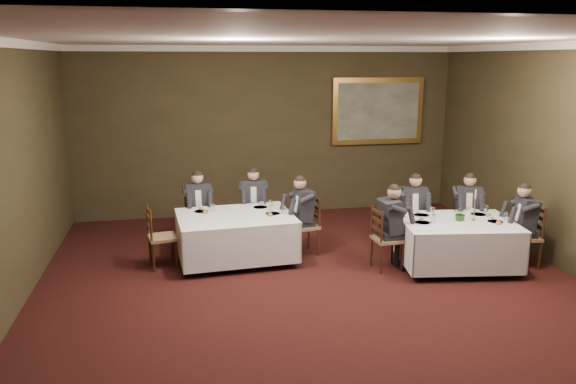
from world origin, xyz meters
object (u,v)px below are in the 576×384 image
object	(u,v)px
diner_main_backleft	(412,221)
diner_sec_backright	(254,213)
diner_sec_endright	(304,225)
painting	(378,111)
table_second	(236,234)
diner_main_backright	(466,220)
diner_main_endleft	(387,237)
diner_sec_backleft	(198,217)
chair_sec_endleft	(162,250)
chair_main_backright	(465,232)
centerpiece	(461,212)
chair_main_backleft	(411,233)
chair_sec_endright	(305,237)
candlestick	(474,209)
chair_main_endright	(524,249)
chair_sec_backright	(254,225)
chair_main_endleft	(386,251)
chair_sec_backleft	(199,229)
table_main	(456,240)
diner_main_endright	(525,235)

from	to	relation	value
diner_main_backleft	diner_sec_backright	size ratio (longest dim) A/B	1.00
diner_sec_endright	painting	bearing A→B (deg)	-52.26
table_second	diner_main_backright	world-z (taller)	diner_main_backright
diner_main_endleft	diner_sec_backright	size ratio (longest dim) A/B	1.00
diner_sec_backleft	chair_sec_endleft	distance (m)	1.19
chair_main_backright	centerpiece	world-z (taller)	centerpiece
diner_main_endleft	centerpiece	size ratio (longest dim) A/B	5.12
chair_main_backleft	chair_sec_endleft	bearing A→B (deg)	8.06
table_second	chair_sec_endright	bearing A→B (deg)	4.02
chair_main_backright	candlestick	size ratio (longest dim) A/B	1.96
chair_main_backleft	chair_main_endright	bearing A→B (deg)	149.54
diner_main_backright	diner_sec_backleft	bearing A→B (deg)	2.56
table_second	diner_main_endleft	bearing A→B (deg)	-20.35
chair_sec_endleft	diner_main_endleft	bearing A→B (deg)	67.57
chair_sec_backright	diner_sec_backright	size ratio (longest dim) A/B	0.74
diner_main_backleft	chair_sec_endleft	bearing A→B (deg)	7.90
chair_main_endleft	candlestick	bearing A→B (deg)	79.81
centerpiece	candlestick	distance (m)	0.22
chair_main_backright	centerpiece	distance (m)	1.16
chair_main_endright	chair_sec_backleft	size ratio (longest dim) A/B	1.00
chair_sec_backleft	centerpiece	world-z (taller)	centerpiece
table_second	centerpiece	xyz separation A→B (m)	(3.44, -1.00, 0.45)
centerpiece	chair_sec_endright	bearing A→B (deg)	154.41
diner_sec_backright	chair_sec_endright	bearing A→B (deg)	136.45
chair_sec_backright	diner_sec_backleft	bearing A→B (deg)	11.37
diner_sec_backright	painting	bearing A→B (deg)	-142.50
chair_main_endleft	diner_sec_backright	bearing A→B (deg)	-138.03
diner_sec_backright	diner_sec_endright	xyz separation A→B (m)	(0.73, -0.90, 0.00)
diner_main_endleft	diner_sec_endright	distance (m)	1.46
chair_main_endleft	chair_sec_endleft	bearing A→B (deg)	-105.80
table_main	candlestick	xyz separation A→B (m)	(0.27, -0.01, 0.50)
chair_sec_backleft	diner_sec_backleft	bearing A→B (deg)	90.00
chair_main_endleft	diner_sec_backleft	bearing A→B (deg)	-125.03
diner_main_backleft	diner_sec_backright	bearing A→B (deg)	-14.12
chair_main_endleft	painting	bearing A→B (deg)	159.63
table_second	diner_sec_backleft	bearing A→B (deg)	121.84
diner_main_backleft	chair_main_endright	distance (m)	1.84
chair_sec_backright	chair_sec_endleft	world-z (taller)	same
chair_main_backright	candlestick	xyz separation A→B (m)	(-0.34, -0.83, 0.67)
table_second	chair_sec_endright	size ratio (longest dim) A/B	1.96
diner_main_endright	painting	bearing A→B (deg)	26.81
diner_main_backright	chair_main_endright	world-z (taller)	diner_main_backright
chair_main_backleft	diner_main_endleft	size ratio (longest dim) A/B	0.74
diner_sec_backleft	diner_sec_backright	distance (m)	1.01
diner_main_endright	chair_sec_backleft	size ratio (longest dim) A/B	1.35
chair_main_backleft	candlestick	distance (m)	1.32
diner_main_backleft	centerpiece	distance (m)	1.09
table_main	chair_sec_endleft	distance (m)	4.67
centerpiece	diner_sec_backleft	bearing A→B (deg)	154.50
table_second	chair_main_backright	distance (m)	4.00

